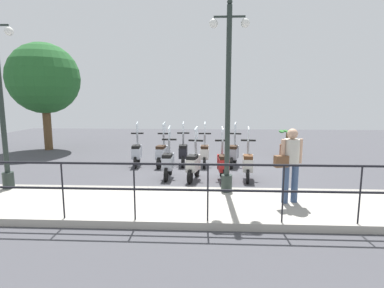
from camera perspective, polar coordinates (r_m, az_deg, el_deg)
ground_plane at (r=9.68m, az=2.91°, el=-5.48°), size 28.00×28.00×0.00m
promenade_walkway at (r=6.64m, az=2.96°, el=-11.47°), size 2.20×20.00×0.15m
fence_railing at (r=5.39m, az=3.05°, el=-7.06°), size 0.04×16.03×1.07m
lamp_post_near at (r=7.01m, az=6.84°, el=6.40°), size 0.26×0.90×4.37m
lamp_post_far at (r=8.55m, az=-32.47°, el=5.13°), size 0.26×0.90×4.25m
pedestrian_with_bag at (r=6.63m, az=18.23°, el=-2.90°), size 0.42×0.63×1.59m
tree_large at (r=15.39m, az=-26.36°, el=11.07°), size 3.16×3.16×4.85m
potted_palm at (r=13.15m, az=17.59°, el=-0.14°), size 1.06×0.66×1.05m
scooter_near_0 at (r=8.89m, az=10.58°, el=-3.68°), size 1.23×0.44×1.54m
scooter_near_1 at (r=8.76m, az=5.94°, el=-3.77°), size 1.23×0.44×1.54m
scooter_near_2 at (r=8.71m, az=0.30°, el=-3.78°), size 1.22×0.49×1.54m
scooter_near_3 at (r=8.95m, az=-4.58°, el=-3.47°), size 1.23×0.44×1.54m
scooter_far_0 at (r=10.55m, az=7.92°, el=-1.69°), size 1.22×0.51×1.54m
scooter_far_1 at (r=10.48m, az=2.41°, el=-1.68°), size 1.23×0.44×1.54m
scooter_far_2 at (r=10.62m, az=-1.72°, el=-1.54°), size 1.23×0.44×1.54m
scooter_far_3 at (r=10.51m, az=-5.73°, el=-1.69°), size 1.23×0.44×1.54m
scooter_far_4 at (r=10.72m, az=-10.48°, el=-1.59°), size 1.23×0.44×1.54m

